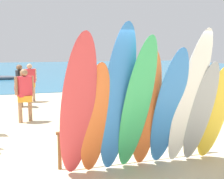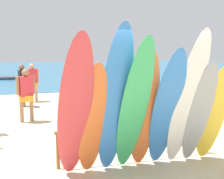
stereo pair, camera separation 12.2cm
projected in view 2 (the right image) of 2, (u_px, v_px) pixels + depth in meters
The scene contains 17 objects.
ground at pixel (53, 85), 19.37m from camera, with size 60.00×60.00×0.00m, color beige.
ocean_water at pixel (36, 69), 34.71m from camera, with size 60.00×40.00×0.02m, color teal.
surfboard_rack at pixel (136, 132), 6.06m from camera, with size 3.19×0.07×0.72m.
surfboard_red_0 at pixel (75, 110), 4.90m from camera, with size 0.56×0.08×2.64m, color #D13D42.
surfboard_orange_1 at pixel (93, 121), 5.14m from camera, with size 0.49×0.07×2.12m, color orange.
surfboard_blue_2 at pixel (115, 102), 5.14m from camera, with size 0.55×0.07×2.76m, color #337AD1.
surfboard_green_3 at pixel (134, 107), 5.22m from camera, with size 0.51×0.07×2.61m, color #38B266.
surfboard_orange_4 at pixel (144, 111), 5.45m from camera, with size 0.49×0.07×2.32m, color orange.
surfboard_blue_5 at pixel (167, 110), 5.46m from camera, with size 0.54×0.08×2.41m, color #337AD1.
surfboard_white_6 at pixel (187, 101), 5.49m from camera, with size 0.54×0.08×2.71m, color white.
surfboard_grey_7 at pixel (199, 114), 5.71m from camera, with size 0.50×0.07×2.13m, color #999EA3.
surfboard_yellow_8 at pixel (213, 114), 5.87m from camera, with size 0.56×0.07×2.01m, color yellow.
beachgoer_near_rack at pixel (79, 95), 8.16m from camera, with size 0.47×0.50×1.70m.
beachgoer_photographing at pixel (22, 82), 11.81m from camera, with size 0.42×0.61×1.63m.
beachgoer_strolling at pixel (77, 80), 13.05m from camera, with size 0.42×0.55×1.61m.
beachgoer_midbeach at pixel (26, 91), 9.29m from camera, with size 0.57×0.35×1.62m.
beachgoer_by_water at pixel (32, 80), 12.92m from camera, with size 0.57×0.36×1.62m.
Camera 2 is at (-2.22, -5.48, 2.20)m, focal length 49.00 mm.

